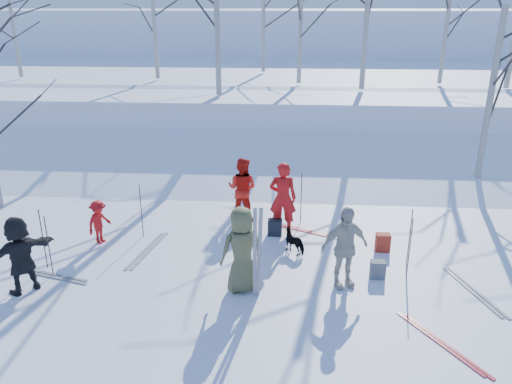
# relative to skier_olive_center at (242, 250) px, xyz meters

# --- Properties ---
(ground) EXTENTS (120.00, 120.00, 0.00)m
(ground) POSITION_rel_skier_olive_center_xyz_m (0.13, 0.54, -0.87)
(ground) COLOR white
(ground) RESTS_ON ground
(snow_ramp) EXTENTS (70.00, 9.49, 4.12)m
(snow_ramp) POSITION_rel_skier_olive_center_xyz_m (0.13, 7.54, -0.72)
(snow_ramp) COLOR white
(snow_ramp) RESTS_ON ground
(snow_plateau) EXTENTS (70.00, 18.00, 2.20)m
(snow_plateau) POSITION_rel_skier_olive_center_xyz_m (0.13, 17.54, 0.13)
(snow_plateau) COLOR white
(snow_plateau) RESTS_ON ground
(far_hill) EXTENTS (90.00, 30.00, 6.00)m
(far_hill) POSITION_rel_skier_olive_center_xyz_m (0.13, 38.54, 1.13)
(far_hill) COLOR white
(far_hill) RESTS_ON ground
(skier_olive_center) EXTENTS (1.00, 0.86, 1.73)m
(skier_olive_center) POSITION_rel_skier_olive_center_xyz_m (0.00, 0.00, 0.00)
(skier_olive_center) COLOR brown
(skier_olive_center) RESTS_ON ground
(skier_red_north) EXTENTS (0.68, 0.46, 1.81)m
(skier_red_north) POSITION_rel_skier_olive_center_xyz_m (0.73, 2.72, 0.04)
(skier_red_north) COLOR red
(skier_red_north) RESTS_ON ground
(skier_redor_behind) EXTENTS (0.95, 0.83, 1.65)m
(skier_redor_behind) POSITION_rel_skier_olive_center_xyz_m (-0.34, 3.54, -0.04)
(skier_redor_behind) COLOR red
(skier_redor_behind) RESTS_ON ground
(skier_red_seated) EXTENTS (0.62, 0.78, 1.06)m
(skier_red_seated) POSITION_rel_skier_olive_center_xyz_m (-3.54, 1.84, -0.34)
(skier_red_seated) COLOR red
(skier_red_seated) RESTS_ON ground
(skier_cream_east) EXTENTS (1.07, 0.76, 1.69)m
(skier_cream_east) POSITION_rel_skier_olive_center_xyz_m (1.98, 0.29, -0.02)
(skier_cream_east) COLOR beige
(skier_cream_east) RESTS_ON ground
(skier_grey_west) EXTENTS (1.31, 1.39, 1.57)m
(skier_grey_west) POSITION_rel_skier_olive_center_xyz_m (-4.25, -0.35, -0.08)
(skier_grey_west) COLOR black
(skier_grey_west) RESTS_ON ground
(dog) EXTENTS (0.67, 0.65, 0.54)m
(dog) POSITION_rel_skier_olive_center_xyz_m (1.05, 1.67, -0.60)
(dog) COLOR black
(dog) RESTS_ON ground
(upright_ski_left) EXTENTS (0.09, 0.16, 1.90)m
(upright_ski_left) POSITION_rel_skier_olive_center_xyz_m (0.27, -0.30, 0.08)
(upright_ski_left) COLOR silver
(upright_ski_left) RESTS_ON ground
(upright_ski_right) EXTENTS (0.14, 0.23, 1.89)m
(upright_ski_right) POSITION_rel_skier_olive_center_xyz_m (0.35, -0.25, 0.08)
(upright_ski_right) COLOR silver
(upright_ski_right) RESTS_ON ground
(ski_pair_a) EXTENTS (1.89, 2.08, 0.02)m
(ski_pair_a) POSITION_rel_skier_olive_center_xyz_m (3.47, -1.46, -0.86)
(ski_pair_a) COLOR #B51926
(ski_pair_a) RESTS_ON ground
(ski_pair_b) EXTENTS (1.23, 2.01, 0.02)m
(ski_pair_b) POSITION_rel_skier_olive_center_xyz_m (4.55, 0.23, -0.86)
(ski_pair_b) COLOR silver
(ski_pair_b) RESTS_ON ground
(ski_pair_c) EXTENTS (1.16, 2.00, 0.02)m
(ski_pair_c) POSITION_rel_skier_olive_center_xyz_m (-4.09, 0.25, -0.86)
(ski_pair_c) COLOR silver
(ski_pair_c) RESTS_ON ground
(ski_pair_d) EXTENTS (1.65, 2.05, 0.02)m
(ski_pair_d) POSITION_rel_skier_olive_center_xyz_m (1.46, 2.75, -0.86)
(ski_pair_d) COLOR #B51926
(ski_pair_d) RESTS_ON ground
(ski_pair_e) EXTENTS (0.85, 1.97, 0.02)m
(ski_pair_e) POSITION_rel_skier_olive_center_xyz_m (-2.33, 1.49, -0.86)
(ski_pair_e) COLOR silver
(ski_pair_e) RESTS_ON ground
(ski_pole_a) EXTENTS (0.02, 0.02, 1.34)m
(ski_pole_a) POSITION_rel_skier_olive_center_xyz_m (-3.99, 0.26, -0.20)
(ski_pole_a) COLOR black
(ski_pole_a) RESTS_ON ground
(ski_pole_b) EXTENTS (0.02, 0.02, 1.34)m
(ski_pole_b) POSITION_rel_skier_olive_center_xyz_m (1.19, 3.33, -0.20)
(ski_pole_b) COLOR black
(ski_pole_b) RESTS_ON ground
(ski_pole_c) EXTENTS (0.02, 0.02, 1.34)m
(ski_pole_c) POSITION_rel_skier_olive_center_xyz_m (3.33, 0.67, -0.20)
(ski_pole_c) COLOR black
(ski_pole_c) RESTS_ON ground
(ski_pole_d) EXTENTS (0.02, 0.02, 1.34)m
(ski_pole_d) POSITION_rel_skier_olive_center_xyz_m (-4.27, 0.59, -0.20)
(ski_pole_d) COLOR black
(ski_pole_d) RESTS_ON ground
(ski_pole_e) EXTENTS (0.02, 0.02, 1.34)m
(ski_pole_e) POSITION_rel_skier_olive_center_xyz_m (-2.64, 2.24, -0.20)
(ski_pole_e) COLOR black
(ski_pole_e) RESTS_ON ground
(ski_pole_f) EXTENTS (0.02, 0.02, 1.34)m
(ski_pole_f) POSITION_rel_skier_olive_center_xyz_m (0.62, 3.02, -0.20)
(ski_pole_f) COLOR black
(ski_pole_f) RESTS_ON ground
(ski_pole_g) EXTENTS (0.02, 0.02, 1.34)m
(ski_pole_g) POSITION_rel_skier_olive_center_xyz_m (3.43, 1.16, -0.20)
(ski_pole_g) COLOR black
(ski_pole_g) RESTS_ON ground
(backpack_red) EXTENTS (0.32, 0.22, 0.42)m
(backpack_red) POSITION_rel_skier_olive_center_xyz_m (3.04, 1.87, -0.66)
(backpack_red) COLOR #9D2818
(backpack_red) RESTS_ON ground
(backpack_grey) EXTENTS (0.30, 0.20, 0.38)m
(backpack_grey) POSITION_rel_skier_olive_center_xyz_m (2.73, 0.64, -0.68)
(backpack_grey) COLOR #525459
(backpack_grey) RESTS_ON ground
(backpack_dark) EXTENTS (0.34, 0.24, 0.40)m
(backpack_dark) POSITION_rel_skier_olive_center_xyz_m (0.55, 2.55, -0.67)
(backpack_dark) COLOR black
(backpack_dark) RESTS_ON ground
(birch_plateau_a) EXTENTS (4.27, 4.27, 5.24)m
(birch_plateau_a) POSITION_rel_skier_olive_center_xyz_m (1.16, 13.02, 3.95)
(birch_plateau_a) COLOR silver
(birch_plateau_a) RESTS_ON snow_plateau
(birch_plateau_b) EXTENTS (4.72, 4.72, 5.89)m
(birch_plateau_b) POSITION_rel_skier_olive_center_xyz_m (-0.57, 16.87, 4.28)
(birch_plateau_b) COLOR silver
(birch_plateau_b) RESTS_ON snow_plateau
(birch_plateau_c) EXTENTS (3.88, 3.88, 4.68)m
(birch_plateau_c) POSITION_rel_skier_olive_center_xyz_m (-11.59, 14.03, 3.68)
(birch_plateau_c) COLOR silver
(birch_plateau_c) RESTS_ON snow_plateau
(birch_plateau_e) EXTENTS (5.18, 5.18, 6.55)m
(birch_plateau_e) POSITION_rel_skier_olive_center_xyz_m (-1.80, 9.80, 4.61)
(birch_plateau_e) COLOR silver
(birch_plateau_e) RESTS_ON snow_plateau
(birch_plateau_f) EXTENTS (4.01, 4.01, 4.88)m
(birch_plateau_f) POSITION_rel_skier_olive_center_xyz_m (7.11, 13.34, 3.77)
(birch_plateau_f) COLOR silver
(birch_plateau_f) RESTS_ON snow_plateau
(birch_plateau_g) EXTENTS (5.20, 5.20, 6.57)m
(birch_plateau_g) POSITION_rel_skier_olive_center_xyz_m (3.61, 11.51, 4.62)
(birch_plateau_g) COLOR silver
(birch_plateau_g) RESTS_ON snow_plateau
(birch_plateau_h) EXTENTS (4.29, 4.29, 5.26)m
(birch_plateau_h) POSITION_rel_skier_olive_center_xyz_m (-5.18, 14.02, 3.97)
(birch_plateau_h) COLOR silver
(birch_plateau_h) RESTS_ON snow_plateau
(birch_edge_e) EXTENTS (4.32, 4.32, 5.31)m
(birch_edge_e) POSITION_rel_skier_olive_center_xyz_m (6.52, 6.10, 1.79)
(birch_edge_e) COLOR silver
(birch_edge_e) RESTS_ON ground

